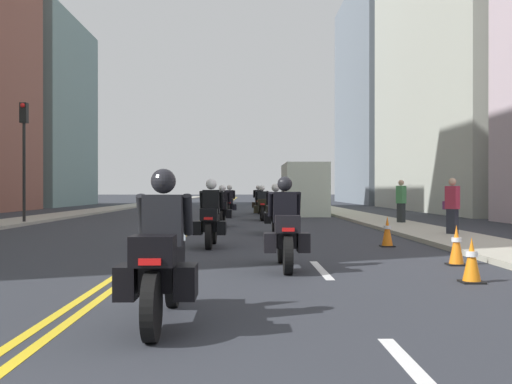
{
  "coord_description": "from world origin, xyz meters",
  "views": [
    {
      "loc": [
        1.97,
        -2.3,
        1.38
      ],
      "look_at": [
        2.32,
        20.59,
        1.3
      ],
      "focal_mm": 42.11,
      "sensor_mm": 36.0,
      "label": 1
    }
  ],
  "objects_px": {
    "motorcycle_3": "(276,213)",
    "traffic_cone_1": "(387,232)",
    "pedestrian_1": "(401,202)",
    "pedestrian_0": "(452,207)",
    "traffic_cone_0": "(456,245)",
    "motorcycle_2": "(211,220)",
    "parked_truck": "(303,192)",
    "motorcycle_1": "(285,232)",
    "traffic_cone_2": "(472,260)",
    "motorcycle_4": "(222,209)",
    "motorcycle_5": "(262,206)",
    "traffic_light_near": "(24,140)",
    "motorcycle_0": "(162,261)",
    "motorcycle_7": "(258,202)",
    "motorcycle_6": "(229,204)"
  },
  "relations": [
    {
      "from": "motorcycle_4",
      "to": "pedestrian_0",
      "type": "relative_size",
      "value": 1.26
    },
    {
      "from": "motorcycle_0",
      "to": "traffic_cone_1",
      "type": "bearing_deg",
      "value": 62.6
    },
    {
      "from": "motorcycle_4",
      "to": "pedestrian_0",
      "type": "distance_m",
      "value": 8.81
    },
    {
      "from": "motorcycle_0",
      "to": "traffic_light_near",
      "type": "distance_m",
      "value": 19.77
    },
    {
      "from": "pedestrian_1",
      "to": "parked_truck",
      "type": "bearing_deg",
      "value": -10.88
    },
    {
      "from": "motorcycle_1",
      "to": "traffic_cone_2",
      "type": "relative_size",
      "value": 3.32
    },
    {
      "from": "motorcycle_1",
      "to": "traffic_light_near",
      "type": "height_order",
      "value": "traffic_light_near"
    },
    {
      "from": "motorcycle_2",
      "to": "motorcycle_3",
      "type": "xyz_separation_m",
      "value": [
        1.78,
        4.37,
        -0.0
      ]
    },
    {
      "from": "motorcycle_5",
      "to": "traffic_light_near",
      "type": "distance_m",
      "value": 10.41
    },
    {
      "from": "motorcycle_2",
      "to": "traffic_cone_2",
      "type": "distance_m",
      "value": 7.01
    },
    {
      "from": "motorcycle_1",
      "to": "traffic_cone_2",
      "type": "xyz_separation_m",
      "value": [
        2.67,
        -1.56,
        -0.31
      ]
    },
    {
      "from": "motorcycle_4",
      "to": "traffic_cone_0",
      "type": "relative_size",
      "value": 2.95
    },
    {
      "from": "motorcycle_1",
      "to": "traffic_light_near",
      "type": "relative_size",
      "value": 0.46
    },
    {
      "from": "motorcycle_1",
      "to": "pedestrian_0",
      "type": "height_order",
      "value": "pedestrian_0"
    },
    {
      "from": "traffic_cone_0",
      "to": "traffic_cone_2",
      "type": "xyz_separation_m",
      "value": [
        -0.5,
        -2.07,
        -0.03
      ]
    },
    {
      "from": "motorcycle_2",
      "to": "traffic_cone_2",
      "type": "xyz_separation_m",
      "value": [
        4.2,
        -5.61,
        -0.32
      ]
    },
    {
      "from": "traffic_light_near",
      "to": "traffic_cone_2",
      "type": "bearing_deg",
      "value": -51.18
    },
    {
      "from": "motorcycle_2",
      "to": "parked_truck",
      "type": "height_order",
      "value": "parked_truck"
    },
    {
      "from": "motorcycle_0",
      "to": "parked_truck",
      "type": "xyz_separation_m",
      "value": [
        3.99,
        27.1,
        0.62
      ]
    },
    {
      "from": "motorcycle_3",
      "to": "traffic_cone_1",
      "type": "height_order",
      "value": "motorcycle_3"
    },
    {
      "from": "motorcycle_5",
      "to": "motorcycle_6",
      "type": "xyz_separation_m",
      "value": [
        -1.59,
        4.04,
        -0.01
      ]
    },
    {
      "from": "traffic_cone_0",
      "to": "pedestrian_0",
      "type": "height_order",
      "value": "pedestrian_0"
    },
    {
      "from": "traffic_cone_0",
      "to": "motorcycle_0",
      "type": "bearing_deg",
      "value": -134.54
    },
    {
      "from": "motorcycle_5",
      "to": "pedestrian_0",
      "type": "xyz_separation_m",
      "value": [
        5.21,
        -10.0,
        0.23
      ]
    },
    {
      "from": "traffic_cone_1",
      "to": "pedestrian_0",
      "type": "relative_size",
      "value": 0.43
    },
    {
      "from": "motorcycle_2",
      "to": "motorcycle_7",
      "type": "distance_m",
      "value": 20.7
    },
    {
      "from": "motorcycle_0",
      "to": "motorcycle_5",
      "type": "relative_size",
      "value": 1.0
    },
    {
      "from": "motorcycle_7",
      "to": "traffic_cone_0",
      "type": "relative_size",
      "value": 2.99
    },
    {
      "from": "motorcycle_2",
      "to": "motorcycle_4",
      "type": "bearing_deg",
      "value": 91.71
    },
    {
      "from": "motorcycle_5",
      "to": "motorcycle_6",
      "type": "relative_size",
      "value": 1.04
    },
    {
      "from": "motorcycle_4",
      "to": "traffic_light_near",
      "type": "distance_m",
      "value": 8.48
    },
    {
      "from": "parked_truck",
      "to": "traffic_cone_0",
      "type": "bearing_deg",
      "value": -88.19
    },
    {
      "from": "motorcycle_4",
      "to": "motorcycle_5",
      "type": "bearing_deg",
      "value": 71.16
    },
    {
      "from": "motorcycle_2",
      "to": "traffic_light_near",
      "type": "xyz_separation_m",
      "value": [
        -8.01,
        9.56,
        2.7
      ]
    },
    {
      "from": "motorcycle_2",
      "to": "motorcycle_7",
      "type": "relative_size",
      "value": 0.95
    },
    {
      "from": "pedestrian_1",
      "to": "pedestrian_0",
      "type": "bearing_deg",
      "value": 152.19
    },
    {
      "from": "pedestrian_1",
      "to": "motorcycle_7",
      "type": "bearing_deg",
      "value": -2.72
    },
    {
      "from": "motorcycle_6",
      "to": "traffic_cone_0",
      "type": "distance_m",
      "value": 20.81
    },
    {
      "from": "motorcycle_7",
      "to": "pedestrian_0",
      "type": "bearing_deg",
      "value": -74.93
    },
    {
      "from": "motorcycle_1",
      "to": "traffic_cone_0",
      "type": "relative_size",
      "value": 3.04
    },
    {
      "from": "pedestrian_1",
      "to": "traffic_light_near",
      "type": "bearing_deg",
      "value": 60.07
    },
    {
      "from": "motorcycle_0",
      "to": "pedestrian_1",
      "type": "relative_size",
      "value": 1.29
    },
    {
      "from": "motorcycle_0",
      "to": "pedestrian_1",
      "type": "height_order",
      "value": "pedestrian_1"
    },
    {
      "from": "motorcycle_6",
      "to": "traffic_light_near",
      "type": "xyz_separation_m",
      "value": [
        -7.97,
        -7.16,
        2.7
      ]
    },
    {
      "from": "motorcycle_3",
      "to": "traffic_light_near",
      "type": "relative_size",
      "value": 0.46
    },
    {
      "from": "motorcycle_2",
      "to": "motorcycle_4",
      "type": "height_order",
      "value": "motorcycle_2"
    },
    {
      "from": "motorcycle_3",
      "to": "motorcycle_6",
      "type": "height_order",
      "value": "motorcycle_6"
    },
    {
      "from": "motorcycle_2",
      "to": "motorcycle_6",
      "type": "bearing_deg",
      "value": 91.35
    },
    {
      "from": "motorcycle_7",
      "to": "traffic_cone_1",
      "type": "xyz_separation_m",
      "value": [
        2.74,
        -20.6,
        -0.3
      ]
    },
    {
      "from": "motorcycle_5",
      "to": "traffic_light_near",
      "type": "relative_size",
      "value": 0.47
    }
  ]
}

